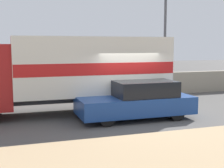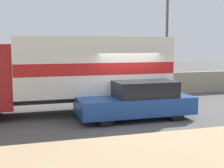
# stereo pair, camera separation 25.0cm
# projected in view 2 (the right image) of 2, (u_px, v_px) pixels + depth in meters

# --- Properties ---
(ground_plane) EXTENTS (80.00, 80.00, 0.00)m
(ground_plane) POSITION_uv_depth(u_px,v_px,m) (138.00, 121.00, 11.64)
(ground_plane) COLOR #514F4C
(stone_wall_backdrop) EXTENTS (60.00, 0.35, 1.24)m
(stone_wall_backdrop) POSITION_uv_depth(u_px,v_px,m) (99.00, 86.00, 16.78)
(stone_wall_backdrop) COLOR #A39984
(stone_wall_backdrop) RESTS_ON ground_plane
(street_lamp) EXTENTS (0.56, 0.28, 7.23)m
(street_lamp) POSITION_uv_depth(u_px,v_px,m) (167.00, 20.00, 16.68)
(street_lamp) COLOR #4C4C51
(street_lamp) RESTS_ON ground_plane
(box_truck) EXTENTS (8.30, 2.56, 3.14)m
(box_truck) POSITION_uv_depth(u_px,v_px,m) (73.00, 69.00, 12.84)
(box_truck) COLOR maroon
(box_truck) RESTS_ON ground_plane
(car_hatchback) EXTENTS (4.40, 1.83, 1.46)m
(car_hatchback) POSITION_uv_depth(u_px,v_px,m) (137.00, 100.00, 11.91)
(car_hatchback) COLOR navy
(car_hatchback) RESTS_ON ground_plane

